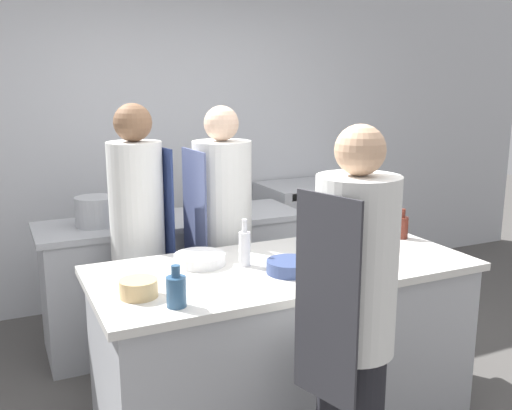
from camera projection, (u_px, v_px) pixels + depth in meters
The scene contains 17 objects.
wall_back at pixel (165, 134), 4.76m from camera, with size 8.00×0.06×2.80m.
prep_counter at pixel (284, 343), 3.08m from camera, with size 2.00×0.89×0.90m.
pass_counter at pixel (175, 278), 4.09m from camera, with size 1.85×0.60×0.90m.
oven_range at pixel (314, 235), 5.15m from camera, with size 0.93×0.63×0.95m.
chef_at_prep_near at pixel (353, 333), 2.29m from camera, with size 0.38×0.36×1.68m.
chef_at_stove at pixel (139, 245), 3.42m from camera, with size 0.35×0.34×1.71m.
chef_at_pass_far at pixel (222, 242), 3.59m from camera, with size 0.38×0.37×1.69m.
bottle_olive_oil at pixel (402, 227), 3.46m from camera, with size 0.08×0.08×0.18m.
bottle_vinegar at pixel (176, 290), 2.41m from camera, with size 0.09×0.09×0.18m.
bottle_wine at pixel (328, 240), 3.02m from camera, with size 0.08×0.08×0.29m.
bottle_cooking_oil at pixel (245, 247), 2.94m from camera, with size 0.06×0.06×0.25m.
bowl_mixing_large at pixel (324, 236), 3.37m from camera, with size 0.25×0.25×0.08m.
bowl_prep_small at pixel (139, 288), 2.53m from camera, with size 0.17×0.17×0.08m.
bowl_ceramic_blue at pixel (290, 267), 2.85m from camera, with size 0.23×0.23×0.06m.
bowl_wooden_salad at pixel (200, 259), 2.98m from camera, with size 0.27×0.27×0.06m.
cup at pixel (366, 243), 3.24m from camera, with size 0.09×0.09×0.08m.
stockpot at pixel (96, 211), 3.76m from camera, with size 0.26×0.26×0.19m.
Camera 1 is at (-1.34, -2.51, 1.84)m, focal length 40.00 mm.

